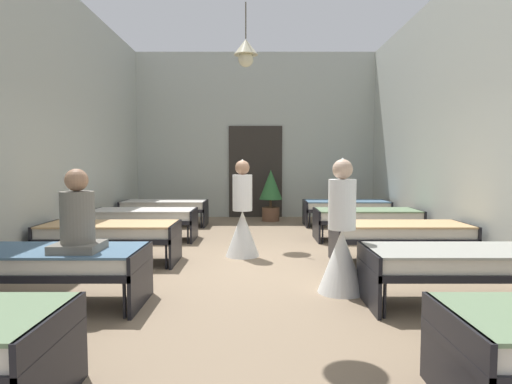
% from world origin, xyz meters
% --- Properties ---
extents(ground_plane, '(6.83, 11.24, 0.10)m').
position_xyz_m(ground_plane, '(0.00, 0.00, -0.05)').
color(ground_plane, '#8C755B').
extents(room_shell, '(6.63, 10.84, 4.32)m').
position_xyz_m(room_shell, '(-0.00, 1.31, 2.16)').
color(room_shell, '#B2B7AD').
rests_on(room_shell, ground).
extents(bed_left_row_1, '(1.90, 0.84, 0.57)m').
position_xyz_m(bed_left_row_1, '(-2.06, -1.85, 0.44)').
color(bed_left_row_1, black).
rests_on(bed_left_row_1, ground).
extents(bed_right_row_1, '(1.90, 0.84, 0.57)m').
position_xyz_m(bed_right_row_1, '(2.06, -1.85, 0.44)').
color(bed_right_row_1, black).
rests_on(bed_right_row_1, ground).
extents(bed_left_row_2, '(1.90, 0.84, 0.57)m').
position_xyz_m(bed_left_row_2, '(-2.06, 0.00, 0.44)').
color(bed_left_row_2, black).
rests_on(bed_left_row_2, ground).
extents(bed_right_row_2, '(1.90, 0.84, 0.57)m').
position_xyz_m(bed_right_row_2, '(2.06, 0.00, 0.44)').
color(bed_right_row_2, black).
rests_on(bed_right_row_2, ground).
extents(bed_left_row_3, '(1.90, 0.84, 0.57)m').
position_xyz_m(bed_left_row_3, '(-2.06, 1.85, 0.44)').
color(bed_left_row_3, black).
rests_on(bed_left_row_3, ground).
extents(bed_right_row_3, '(1.90, 0.84, 0.57)m').
position_xyz_m(bed_right_row_3, '(2.06, 1.85, 0.44)').
color(bed_right_row_3, black).
rests_on(bed_right_row_3, ground).
extents(bed_left_row_4, '(1.90, 0.84, 0.57)m').
position_xyz_m(bed_left_row_4, '(-2.06, 3.70, 0.44)').
color(bed_left_row_4, black).
rests_on(bed_left_row_4, ground).
extents(bed_right_row_4, '(1.90, 0.84, 0.57)m').
position_xyz_m(bed_right_row_4, '(2.06, 3.70, 0.44)').
color(bed_right_row_4, black).
rests_on(bed_right_row_4, ground).
extents(nurse_near_aisle, '(0.52, 0.52, 1.49)m').
position_xyz_m(nurse_near_aisle, '(-0.19, 0.47, 0.53)').
color(nurse_near_aisle, white).
rests_on(nurse_near_aisle, ground).
extents(nurse_mid_aisle, '(0.52, 0.52, 1.49)m').
position_xyz_m(nurse_mid_aisle, '(0.96, -1.40, 0.53)').
color(nurse_mid_aisle, white).
rests_on(nurse_mid_aisle, ground).
extents(patient_seated_primary, '(0.44, 0.44, 0.80)m').
position_xyz_m(patient_seated_primary, '(-1.71, -1.95, 0.87)').
color(patient_seated_primary, slate).
rests_on(patient_seated_primary, bed_left_row_1).
extents(potted_plant, '(0.57, 0.57, 1.26)m').
position_xyz_m(potted_plant, '(0.38, 4.50, 0.75)').
color(potted_plant, brown).
rests_on(potted_plant, ground).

